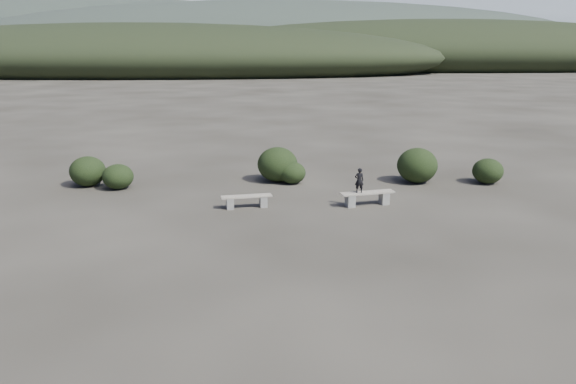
{
  "coord_description": "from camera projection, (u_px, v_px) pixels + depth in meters",
  "views": [
    {
      "loc": [
        -0.57,
        -11.89,
        5.18
      ],
      "look_at": [
        -0.2,
        3.5,
        1.1
      ],
      "focal_mm": 35.0,
      "sensor_mm": 36.0,
      "label": 1
    }
  ],
  "objects": [
    {
      "name": "seated_person",
      "position": [
        359.0,
        180.0,
        18.26
      ],
      "size": [
        0.32,
        0.22,
        0.82
      ],
      "primitive_type": "imported",
      "rotation": [
        0.0,
        0.0,
        3.22
      ],
      "color": "black",
      "rests_on": "bench_right"
    },
    {
      "name": "shrub_c",
      "position": [
        292.0,
        173.0,
        21.37
      ],
      "size": [
        1.04,
        1.04,
        0.83
      ],
      "primitive_type": "ellipsoid",
      "color": "black",
      "rests_on": "ground"
    },
    {
      "name": "ground",
      "position": [
        300.0,
        277.0,
        12.83
      ],
      "size": [
        1200.0,
        1200.0,
        0.0
      ],
      "primitive_type": "plane",
      "color": "#28241F",
      "rests_on": "ground"
    },
    {
      "name": "shrub_a",
      "position": [
        118.0,
        177.0,
        20.56
      ],
      "size": [
        1.13,
        1.13,
        0.92
      ],
      "primitive_type": "ellipsoid",
      "color": "black",
      "rests_on": "ground"
    },
    {
      "name": "shrub_f",
      "position": [
        88.0,
        171.0,
        20.96
      ],
      "size": [
        1.32,
        1.32,
        1.12
      ],
      "primitive_type": "ellipsoid",
      "color": "black",
      "rests_on": "ground"
    },
    {
      "name": "shrub_d",
      "position": [
        417.0,
        165.0,
        21.45
      ],
      "size": [
        1.53,
        1.53,
        1.34
      ],
      "primitive_type": "ellipsoid",
      "color": "black",
      "rests_on": "ground"
    },
    {
      "name": "shrub_b",
      "position": [
        278.0,
        164.0,
        21.66
      ],
      "size": [
        1.55,
        1.55,
        1.33
      ],
      "primitive_type": "ellipsoid",
      "color": "black",
      "rests_on": "ground"
    },
    {
      "name": "bench_left",
      "position": [
        247.0,
        200.0,
        18.22
      ],
      "size": [
        1.68,
        0.64,
        0.41
      ],
      "rotation": [
        0.0,
        0.0,
        0.18
      ],
      "color": "slate",
      "rests_on": "ground"
    },
    {
      "name": "shrub_e",
      "position": [
        488.0,
        171.0,
        21.36
      ],
      "size": [
        1.15,
        1.15,
        0.96
      ],
      "primitive_type": "ellipsoid",
      "color": "black",
      "rests_on": "ground"
    },
    {
      "name": "mountain_ridges",
      "position": [
        263.0,
        34.0,
        337.52
      ],
      "size": [
        500.0,
        400.0,
        56.0
      ],
      "color": "black",
      "rests_on": "ground"
    },
    {
      "name": "bench_right",
      "position": [
        367.0,
        197.0,
        18.49
      ],
      "size": [
        1.86,
        0.82,
        0.46
      ],
      "rotation": [
        0.0,
        0.0,
        0.25
      ],
      "color": "slate",
      "rests_on": "ground"
    }
  ]
}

